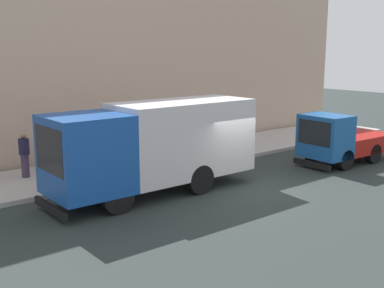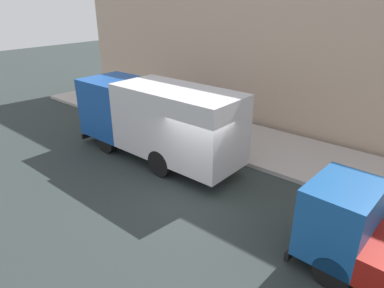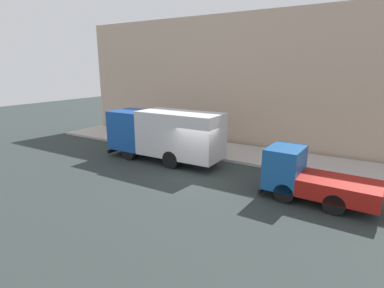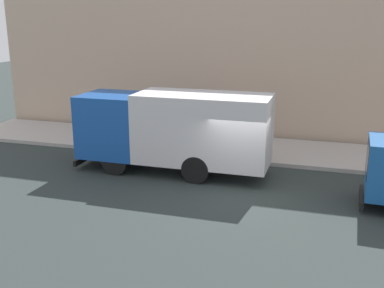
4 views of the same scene
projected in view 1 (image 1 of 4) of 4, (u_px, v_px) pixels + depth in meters
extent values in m
plane|color=#2A3231|center=(240.00, 186.00, 17.59)|extent=(80.00, 80.00, 0.00)
cube|color=#B3AAA4|center=(162.00, 160.00, 21.42)|extent=(4.08, 30.00, 0.17)
cube|color=tan|center=(129.00, 54.00, 22.44)|extent=(0.50, 30.00, 9.48)
cube|color=#17499E|center=(87.00, 155.00, 14.78)|extent=(2.32, 2.42, 2.48)
cube|color=black|center=(49.00, 150.00, 14.00)|extent=(1.94, 0.06, 1.39)
cube|color=silver|center=(182.00, 138.00, 17.09)|extent=(2.32, 5.13, 2.66)
cube|color=black|center=(50.00, 208.00, 14.29)|extent=(2.22, 0.12, 0.24)
cylinder|color=black|center=(118.00, 197.00, 14.56)|extent=(0.30, 1.05, 1.05)
cylinder|color=black|center=(88.00, 183.00, 16.09)|extent=(0.30, 1.05, 1.05)
cylinder|color=black|center=(200.00, 179.00, 16.58)|extent=(0.30, 1.05, 1.05)
cylinder|color=black|center=(166.00, 168.00, 18.12)|extent=(0.30, 1.05, 1.05)
cube|color=#195196|center=(325.00, 136.00, 20.20)|extent=(2.04, 1.57, 1.83)
cube|color=black|center=(314.00, 133.00, 19.74)|extent=(1.66, 0.13, 1.02)
cube|color=maroon|center=(357.00, 142.00, 21.66)|extent=(2.11, 3.24, 0.75)
cube|color=black|center=(312.00, 164.00, 19.95)|extent=(1.90, 0.20, 0.24)
cylinder|color=black|center=(345.00, 160.00, 19.89)|extent=(0.34, 0.88, 0.87)
cylinder|color=black|center=(313.00, 153.00, 21.21)|extent=(0.34, 0.88, 0.87)
cylinder|color=black|center=(373.00, 154.00, 21.07)|extent=(0.34, 0.88, 0.87)
cylinder|color=black|center=(341.00, 147.00, 22.39)|extent=(0.34, 0.88, 0.87)
cylinder|color=black|center=(55.00, 157.00, 19.67)|extent=(0.36, 0.36, 0.82)
cylinder|color=#32508A|center=(54.00, 141.00, 19.53)|extent=(0.48, 0.48, 0.60)
sphere|color=#CEAF8A|center=(53.00, 131.00, 19.45)|extent=(0.21, 0.21, 0.21)
cylinder|color=#403047|center=(25.00, 166.00, 18.11)|extent=(0.33, 0.33, 0.90)
cylinder|color=#1F1C37|center=(24.00, 147.00, 17.96)|extent=(0.45, 0.45, 0.61)
sphere|color=#976A44|center=(23.00, 136.00, 17.88)|extent=(0.22, 0.22, 0.22)
cylinder|color=#4C5156|center=(159.00, 142.00, 18.97)|extent=(0.08, 0.08, 2.34)
cube|color=blue|center=(158.00, 119.00, 18.78)|extent=(0.44, 0.03, 0.36)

